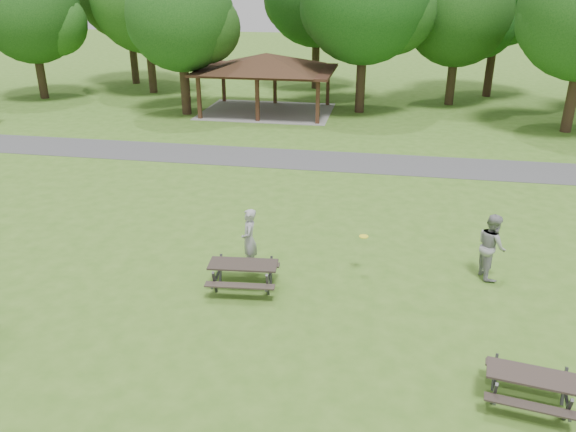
{
  "coord_description": "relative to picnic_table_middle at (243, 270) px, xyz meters",
  "views": [
    {
      "loc": [
        3.86,
        -11.93,
        8.23
      ],
      "look_at": [
        1.0,
        4.0,
        1.3
      ],
      "focal_mm": 35.0,
      "sensor_mm": 36.0,
      "label": 1
    }
  ],
  "objects": [
    {
      "name": "tree_row_d",
      "position": [
        -9.07,
        20.96,
        5.15
      ],
      "size": [
        6.93,
        6.6,
        9.27
      ],
      "color": "black",
      "rests_on": "ground"
    },
    {
      "name": "frisbee_catcher",
      "position": [
        6.95,
        2.01,
        0.37
      ],
      "size": [
        0.97,
        1.12,
        1.98
      ],
      "primitive_type": "imported",
      "rotation": [
        0.0,
        0.0,
        1.82
      ],
      "color": "#939396",
      "rests_on": "ground"
    },
    {
      "name": "asphalt_path",
      "position": [
        -0.16,
        12.44,
        -0.61
      ],
      "size": [
        120.0,
        3.2,
        0.02
      ],
      "primitive_type": "cube",
      "color": "#444447",
      "rests_on": "ground"
    },
    {
      "name": "ground",
      "position": [
        -0.16,
        -1.56,
        -0.62
      ],
      "size": [
        160.0,
        160.0,
        0.0
      ],
      "primitive_type": "plane",
      "color": "#416C1F",
      "rests_on": "ground"
    },
    {
      "name": "pavilion",
      "position": [
        -4.16,
        22.44,
        2.45
      ],
      "size": [
        8.6,
        7.01,
        3.76
      ],
      "color": "#3B2315",
      "rests_on": "ground"
    },
    {
      "name": "tree_row_f",
      "position": [
        7.93,
        26.96,
        5.22
      ],
      "size": [
        7.35,
        7.0,
        9.55
      ],
      "color": "#2F2114",
      "rests_on": "ground"
    },
    {
      "name": "frisbee_in_flight",
      "position": [
        3.26,
        1.59,
        0.57
      ],
      "size": [
        0.31,
        0.31,
        0.02
      ],
      "color": "yellow",
      "rests_on": "ground"
    },
    {
      "name": "picnic_table_middle",
      "position": [
        0.0,
        0.0,
        0.0
      ],
      "size": [
        2.05,
        1.71,
        0.84
      ],
      "color": "#2B231F",
      "rests_on": "ground"
    },
    {
      "name": "tree_row_e",
      "position": [
        1.94,
        23.46,
        6.17
      ],
      "size": [
        8.4,
        8.0,
        11.02
      ],
      "color": "black",
      "rests_on": "ground"
    },
    {
      "name": "tree_row_c",
      "position": [
        -14.06,
        27.46,
        5.92
      ],
      "size": [
        8.19,
        7.8,
        10.67
      ],
      "color": "#2F2114",
      "rests_on": "ground"
    },
    {
      "name": "frisbee_thrower",
      "position": [
        -0.12,
        1.21,
        0.36
      ],
      "size": [
        0.61,
        0.79,
        1.94
      ],
      "primitive_type": "imported",
      "rotation": [
        0.0,
        0.0,
        -1.35
      ],
      "color": "#9F9FA1",
      "rests_on": "ground"
    },
    {
      "name": "tree_row_b",
      "position": [
        -21.07,
        23.96,
        5.05
      ],
      "size": [
        7.14,
        6.8,
        9.28
      ],
      "color": "black",
      "rests_on": "ground"
    },
    {
      "name": "picnic_table_far",
      "position": [
        6.99,
        -3.53,
        -0.04
      ],
      "size": [
        1.99,
        1.7,
        0.77
      ],
      "color": "#2F2622",
      "rests_on": "ground"
    }
  ]
}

